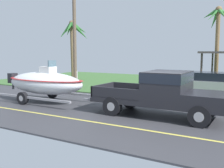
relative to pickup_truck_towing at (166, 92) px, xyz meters
The scene contains 7 objects.
ground 8.12m from the pickup_truck_towing, 92.51° to the left, with size 36.00×22.00×0.11m.
pickup_truck_towing is the anchor object (origin of this frame).
boat_on_trailer 6.69m from the pickup_truck_towing, behind, with size 6.12×2.41×2.23m.
parked_sedan_near 7.31m from the pickup_truck_towing, 86.69° to the left, with size 4.33×1.88×1.38m.
palm_tree_near_left 14.45m from the pickup_truck_towing, 90.93° to the left, with size 2.69×3.10×6.46m.
palm_tree_far_left 14.52m from the pickup_truck_towing, 143.26° to the left, with size 2.97×3.20×5.40m.
utility_pole 9.78m from the pickup_truck_towing, 151.10° to the left, with size 0.24×1.80×7.90m.
Camera 1 is at (3.81, -10.07, 2.67)m, focal length 42.84 mm.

